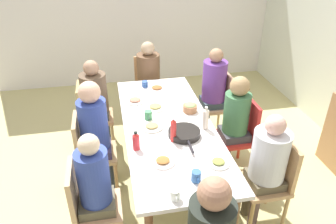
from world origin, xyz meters
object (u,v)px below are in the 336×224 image
(chair_0, at_px, (218,101))
(bottle_1, at_px, (136,141))
(dining_table, at_px, (168,130))
(person_1, at_px, (96,186))
(bottle_0, at_px, (206,118))
(person_2, at_px, (149,73))
(bowl_0, at_px, (190,108))
(plate_5, at_px, (152,127))
(cup_2, at_px, (175,194))
(chair_5, at_px, (90,113))
(cup_3, at_px, (145,84))
(cup_0, at_px, (148,115))
(plate_3, at_px, (157,88))
(bottle_2, at_px, (173,130))
(person_0, at_px, (213,86))
(plate_4, at_px, (218,163))
(chair_6, at_px, (241,132))
(plate_0, at_px, (135,101))
(chair_2, at_px, (148,83))
(chair_3, at_px, (89,150))
(person_7, at_px, (267,161))
(person_3, at_px, (95,128))
(cup_1, at_px, (196,176))
(serving_pan, at_px, (184,133))
(plate_1, at_px, (155,107))
(person_5, at_px, (96,98))
(plate_2, at_px, (163,161))

(chair_0, relative_size, bottle_1, 4.72)
(dining_table, bearing_deg, person_1, -44.09)
(bottle_0, bearing_deg, person_2, -167.26)
(bowl_0, bearing_deg, plate_5, -61.87)
(person_2, xyz_separation_m, cup_2, (2.53, -0.16, 0.06))
(chair_5, height_order, cup_3, chair_5)
(person_2, distance_m, cup_0, 1.33)
(plate_3, xyz_separation_m, cup_0, (0.72, -0.21, 0.04))
(plate_5, bearing_deg, bottle_2, 32.02)
(person_0, height_order, plate_4, person_0)
(chair_0, relative_size, chair_6, 1.00)
(plate_0, height_order, plate_4, same)
(dining_table, bearing_deg, chair_2, 180.00)
(plate_3, bearing_deg, chair_5, -84.58)
(chair_3, bearing_deg, cup_3, 142.98)
(person_7, height_order, plate_4, person_7)
(chair_5, bearing_deg, bottle_2, 37.68)
(chair_3, height_order, cup_2, chair_3)
(plate_5, bearing_deg, person_3, -93.33)
(person_7, distance_m, plate_4, 0.45)
(dining_table, xyz_separation_m, plate_4, (0.73, 0.31, 0.08))
(plate_3, bearing_deg, bottle_0, 18.57)
(person_3, xyz_separation_m, cup_1, (0.91, 0.81, 0.01))
(bottle_1, bearing_deg, plate_3, 161.98)
(person_1, xyz_separation_m, serving_pan, (-0.53, 0.87, 0.05))
(chair_2, height_order, bottle_0, bottle_0)
(dining_table, height_order, cup_3, cup_3)
(plate_0, relative_size, plate_1, 0.96)
(plate_4, bearing_deg, bottle_0, 174.66)
(cup_0, bearing_deg, chair_5, -134.00)
(bottle_2, bearing_deg, serving_pan, 116.28)
(chair_5, relative_size, serving_pan, 1.79)
(chair_3, height_order, person_7, person_7)
(serving_pan, bearing_deg, plate_3, -175.12)
(person_0, height_order, bottle_1, person_0)
(cup_2, bearing_deg, person_2, 176.45)
(person_0, relative_size, person_7, 1.05)
(chair_6, height_order, cup_2, chair_6)
(person_7, xyz_separation_m, bottle_2, (-0.47, -0.77, 0.13))
(person_3, relative_size, plate_3, 5.39)
(person_7, xyz_separation_m, plate_3, (-1.64, -0.73, 0.02))
(plate_5, bearing_deg, person_5, -144.57)
(bottle_0, bearing_deg, plate_2, -48.70)
(person_5, distance_m, bowl_0, 1.19)
(bottle_0, bearing_deg, plate_3, -161.43)
(serving_pan, bearing_deg, chair_6, 108.62)
(plate_2, height_order, plate_4, same)
(serving_pan, height_order, cup_2, cup_2)
(chair_0, distance_m, chair_6, 0.78)
(chair_6, height_order, cup_0, chair_6)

